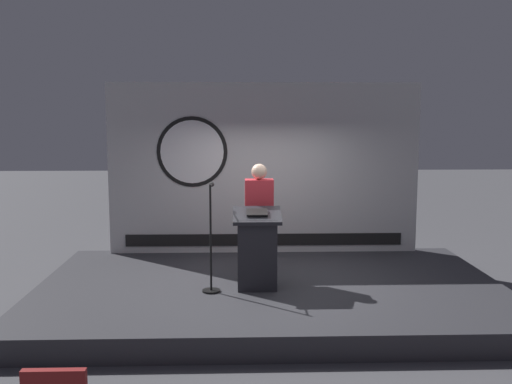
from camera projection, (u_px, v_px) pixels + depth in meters
The scene contains 6 objects.
ground_plane at pixel (270, 303), 8.06m from camera, with size 40.00×40.00×0.00m, color #4C4C51.
stage_platform at pixel (270, 293), 8.04m from camera, with size 6.40×4.00×0.30m, color #333338.
banner_display at pixel (262, 169), 9.66m from camera, with size 5.21×0.12×2.86m.
podium at pixel (257, 250), 7.69m from camera, with size 0.64×0.49×1.08m.
speaker_person at pixel (259, 220), 8.13m from camera, with size 0.40×0.26×1.64m.
microphone_stand at pixel (211, 253), 7.59m from camera, with size 0.24×0.59×1.43m.
Camera 1 is at (-0.45, -7.77, 2.60)m, focal length 40.34 mm.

